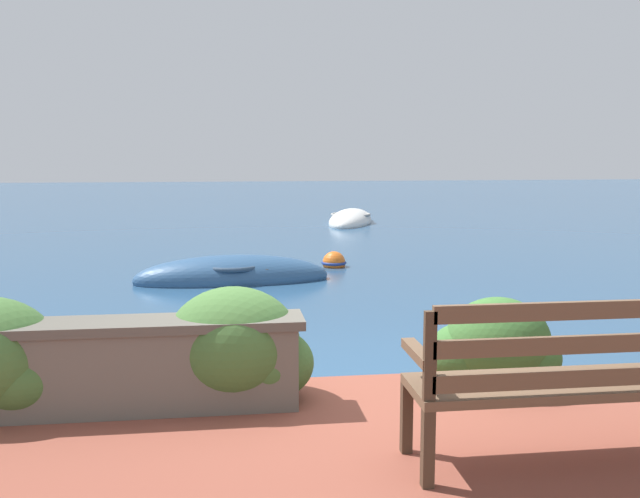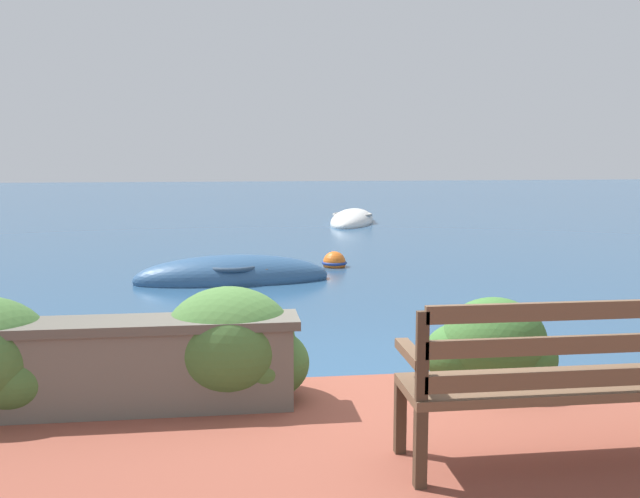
# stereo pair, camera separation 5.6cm
# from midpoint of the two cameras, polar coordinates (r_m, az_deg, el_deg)

# --- Properties ---
(ground_plane) EXTENTS (80.00, 80.00, 0.00)m
(ground_plane) POSITION_cam_midpoint_polar(r_m,az_deg,el_deg) (5.50, 2.67, -12.24)
(ground_plane) COLOR navy
(park_bench) EXTENTS (1.69, 0.48, 0.93)m
(park_bench) POSITION_cam_midpoint_polar(r_m,az_deg,el_deg) (4.03, 18.94, -9.63)
(park_bench) COLOR #433123
(park_bench) RESTS_ON patio_terrace
(stone_wall) EXTENTS (1.97, 0.39, 0.60)m
(stone_wall) POSITION_cam_midpoint_polar(r_m,az_deg,el_deg) (4.79, -13.66, -8.96)
(stone_wall) COLOR #666056
(stone_wall) RESTS_ON patio_terrace
(hedge_clump_left) EXTENTS (1.13, 0.81, 0.77)m
(hedge_clump_left) POSITION_cam_midpoint_polar(r_m,az_deg,el_deg) (4.90, -7.47, -8.05)
(hedge_clump_left) COLOR #426B33
(hedge_clump_left) RESTS_ON patio_terrace
(hedge_clump_centre) EXTENTS (0.94, 0.68, 0.64)m
(hedge_clump_centre) POSITION_cam_midpoint_polar(r_m,az_deg,el_deg) (5.27, 13.55, -7.68)
(hedge_clump_centre) COLOR #38662D
(hedge_clump_centre) RESTS_ON patio_terrace
(rowboat_nearest) EXTENTS (2.89, 1.10, 0.68)m
(rowboat_nearest) POSITION_cam_midpoint_polar(r_m,az_deg,el_deg) (10.47, -7.19, -2.29)
(rowboat_nearest) COLOR #2D517A
(rowboat_nearest) RESTS_ON ground_plane
(rowboat_mid) EXTENTS (1.95, 3.14, 0.66)m
(rowboat_mid) POSITION_cam_midpoint_polar(r_m,az_deg,el_deg) (18.81, 2.38, 2.24)
(rowboat_mid) COLOR silver
(rowboat_mid) RESTS_ON ground_plane
(mooring_buoy) EXTENTS (0.42, 0.42, 0.38)m
(mooring_buoy) POSITION_cam_midpoint_polar(r_m,az_deg,el_deg) (11.71, 0.99, -1.11)
(mooring_buoy) COLOR orange
(mooring_buoy) RESTS_ON ground_plane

